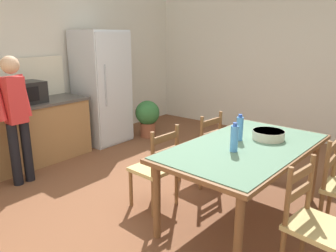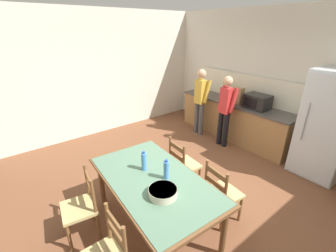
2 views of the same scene
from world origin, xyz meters
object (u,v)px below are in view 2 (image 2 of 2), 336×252
Objects in this scene: refrigerator at (327,126)px; paper_bag at (238,95)px; serving_bowl at (163,192)px; person_at_sink at (200,99)px; person_at_counter at (225,108)px; bottle_off_centre at (166,170)px; dining_table at (154,183)px; chair_side_near_left at (82,206)px; chair_side_far_right at (221,193)px; bottle_near_centre at (144,161)px; chair_side_far_left at (183,165)px; microwave at (257,102)px.

refrigerator is 5.24× the size of paper_bag.
person_at_sink is at bearing 127.72° from serving_bowl.
refrigerator reaches higher than person_at_counter.
bottle_off_centre is (1.14, -2.93, -0.17)m from paper_bag.
person_at_counter is at bearing 110.69° from dining_table.
chair_side_near_left is at bearing -119.99° from dining_table.
chair_side_far_right is (1.49, -2.27, -0.63)m from paper_bag.
person_at_counter is at bearing 107.24° from chair_side_near_left.
person_at_sink reaches higher than bottle_near_centre.
chair_side_far_left is (0.08, 1.61, 0.00)m from chair_side_near_left.
dining_table is at bearing 163.62° from serving_bowl.
refrigerator is 3.78× the size of microwave.
chair_side_near_left is at bearing -81.31° from paper_bag.
bottle_off_centre is 0.30× the size of chair_side_far_left.
chair_side_near_left is at bearing -159.04° from person_at_sink.
bottle_off_centre is 0.17× the size of person_at_sink.
chair_side_far_right is (0.45, 0.78, -0.26)m from dining_table.
serving_bowl is (0.87, -3.15, -0.21)m from microwave.
chair_side_far_right is at bearing -99.04° from refrigerator.
chair_side_far_right is at bearing -129.06° from person_at_sink.
chair_side_near_left is (-0.45, -0.78, -0.26)m from dining_table.
refrigerator is 2.59m from person_at_sink.
person_at_counter is (-1.41, 1.75, 0.45)m from chair_side_far_right.
dining_table is 0.94m from chair_side_far_right.
dining_table is 0.36m from serving_bowl.
bottle_near_centre is at bearing 169.12° from serving_bowl.
microwave is 2.55m from chair_side_far_right.
serving_bowl is 0.97m from chair_side_far_right.
refrigerator is 1.00× the size of dining_table.
person_at_sink reaches higher than person_at_counter.
dining_table is 1.17× the size of person_at_sink.
person_at_counter is (0.08, -0.51, -0.18)m from paper_bag.
refrigerator reaches higher than person_at_sink.
serving_bowl reaches higher than dining_table.
chair_side_far_left is at bearing -161.14° from person_at_counter.
refrigerator reaches higher than paper_bag.
chair_side_near_left and chair_side_far_left have the same top height.
chair_side_near_left reaches higher than serving_bowl.
serving_bowl is at bearing -44.65° from bottle_off_centre.
bottle_near_centre is at bearing 54.63° from chair_side_far_right.
dining_table is (-0.81, -3.04, -0.24)m from refrigerator.
bottle_off_centre is 0.30× the size of chair_side_near_left.
chair_side_far_right is at bearing -179.00° from chair_side_far_left.
chair_side_far_left is (-0.37, 0.83, -0.26)m from dining_table.
paper_bag is 0.40× the size of chair_side_far_right.
person_at_counter reaches higher than chair_side_far_right.
refrigerator reaches higher than bottle_near_centre.
bottle_off_centre is 0.88m from chair_side_far_right.
microwave is 1.85× the size of bottle_near_centre.
person_at_counter reaches higher than chair_side_near_left.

